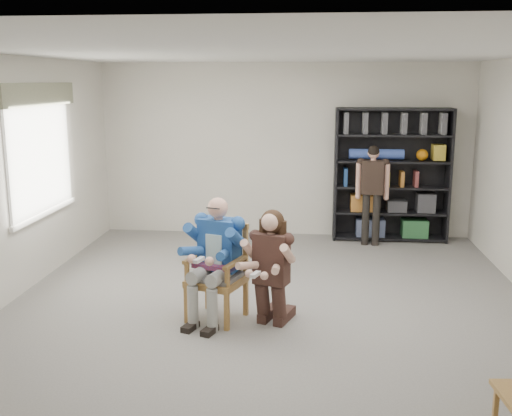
# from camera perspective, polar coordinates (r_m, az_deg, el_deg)

# --- Properties ---
(room_shell) EXTENTS (6.00, 7.00, 2.80)m
(room_shell) POSITION_cam_1_polar(r_m,az_deg,el_deg) (6.34, 1.30, 1.93)
(room_shell) COLOR beige
(room_shell) RESTS_ON ground
(floor) EXTENTS (6.00, 7.00, 0.01)m
(floor) POSITION_cam_1_polar(r_m,az_deg,el_deg) (6.72, 1.24, -9.90)
(floor) COLOR slate
(floor) RESTS_ON ground
(window_left) EXTENTS (0.16, 2.00, 1.75)m
(window_left) POSITION_cam_1_polar(r_m,az_deg,el_deg) (8.02, -19.75, 5.03)
(window_left) COLOR white
(window_left) RESTS_ON room_shell
(armchair) EXTENTS (0.75, 0.74, 1.03)m
(armchair) POSITION_cam_1_polar(r_m,az_deg,el_deg) (6.39, -3.80, -6.21)
(armchair) COLOR olive
(armchair) RESTS_ON floor
(seated_man) EXTENTS (0.81, 0.95, 1.34)m
(seated_man) POSITION_cam_1_polar(r_m,az_deg,el_deg) (6.34, -3.81, -4.89)
(seated_man) COLOR navy
(seated_man) RESTS_ON floor
(kneeling_woman) EXTENTS (0.76, 0.95, 1.22)m
(kneeling_woman) POSITION_cam_1_polar(r_m,az_deg,el_deg) (6.18, 1.36, -5.87)
(kneeling_woman) COLOR #3C221E
(kneeling_woman) RESTS_ON floor
(bookshelf) EXTENTS (1.80, 0.38, 2.10)m
(bookshelf) POSITION_cam_1_polar(r_m,az_deg,el_deg) (9.70, 12.77, 3.08)
(bookshelf) COLOR black
(bookshelf) RESTS_ON floor
(standing_man) EXTENTS (0.51, 0.33, 1.56)m
(standing_man) POSITION_cam_1_polar(r_m,az_deg,el_deg) (9.35, 10.97, 1.15)
(standing_man) COLOR black
(standing_man) RESTS_ON floor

